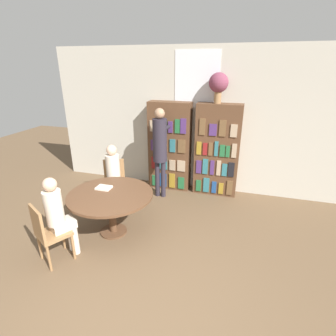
{
  "coord_description": "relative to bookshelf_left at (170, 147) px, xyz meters",
  "views": [
    {
      "loc": [
        1.0,
        -1.84,
        2.63
      ],
      "look_at": [
        -0.12,
        1.98,
        1.05
      ],
      "focal_mm": 28.0,
      "sensor_mm": 36.0,
      "label": 1
    }
  ],
  "objects": [
    {
      "name": "reading_table",
      "position": [
        -0.41,
        -1.98,
        -0.34
      ],
      "size": [
        1.36,
        1.36,
        0.72
      ],
      "color": "brown",
      "rests_on": "ground_plane"
    },
    {
      "name": "bookshelf_left",
      "position": [
        0.0,
        0.0,
        0.0
      ],
      "size": [
        0.9,
        0.34,
        1.92
      ],
      "color": "brown",
      "rests_on": "ground_plane"
    },
    {
      "name": "seated_reader_left",
      "position": [
        -0.76,
        -1.21,
        -0.23
      ],
      "size": [
        0.37,
        0.4,
        1.27
      ],
      "rotation": [
        0.0,
        0.0,
        -2.72
      ],
      "color": "beige",
      "rests_on": "ground_plane"
    },
    {
      "name": "open_book_on_table",
      "position": [
        -0.6,
        -1.84,
        -0.22
      ],
      "size": [
        0.24,
        0.18,
        0.03
      ],
      "color": "silver",
      "rests_on": "reading_table"
    },
    {
      "name": "chair_near_camera",
      "position": [
        -0.92,
        -2.86,
        -0.45
      ],
      "size": [
        0.55,
        0.55,
        0.9
      ],
      "rotation": [
        0.0,
        0.0,
        -0.52
      ],
      "color": "olive",
      "rests_on": "ground_plane"
    },
    {
      "name": "seated_reader_right",
      "position": [
        -0.82,
        -2.7,
        -0.25
      ],
      "size": [
        0.37,
        0.4,
        1.26
      ],
      "rotation": [
        0.0,
        0.0,
        -0.52
      ],
      "color": "beige",
      "rests_on": "ground_plane"
    },
    {
      "name": "flower_vase",
      "position": [
        0.96,
        0.0,
        1.33
      ],
      "size": [
        0.37,
        0.37,
        0.57
      ],
      "color": "#997047",
      "rests_on": "bookshelf_right"
    },
    {
      "name": "wall_back",
      "position": [
        0.51,
        0.19,
        0.55
      ],
      "size": [
        6.4,
        0.07,
        3.0
      ],
      "color": "beige",
      "rests_on": "ground_plane"
    },
    {
      "name": "chair_left_side",
      "position": [
        -0.83,
        -1.05,
        -0.45
      ],
      "size": [
        0.53,
        0.53,
        0.9
      ],
      "rotation": [
        0.0,
        0.0,
        -2.72
      ],
      "color": "olive",
      "rests_on": "ground_plane"
    },
    {
      "name": "librarian_standing",
      "position": [
        -0.06,
        -0.5,
        0.18
      ],
      "size": [
        0.28,
        0.55,
        1.86
      ],
      "color": "#28232D",
      "rests_on": "ground_plane"
    },
    {
      "name": "ground_plane",
      "position": [
        0.51,
        -3.43,
        -0.96
      ],
      "size": [
        16.0,
        16.0,
        0.0
      ],
      "primitive_type": "plane",
      "color": "brown"
    },
    {
      "name": "bookshelf_right",
      "position": [
        1.02,
        0.0,
        -0.0
      ],
      "size": [
        0.9,
        0.34,
        1.92
      ],
      "color": "brown",
      "rests_on": "ground_plane"
    }
  ]
}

